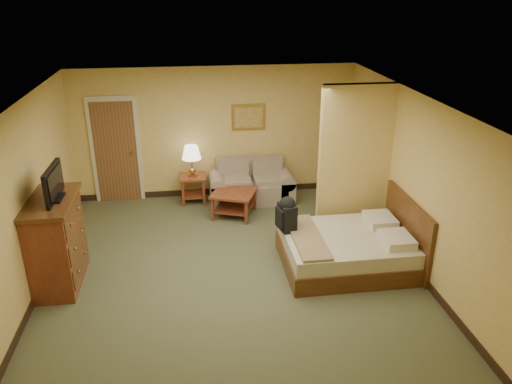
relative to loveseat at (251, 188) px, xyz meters
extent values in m
plane|color=#4C5033|center=(-0.65, -2.57, -0.27)|extent=(6.00, 6.00, 0.00)
plane|color=white|center=(-0.65, -2.57, 2.33)|extent=(6.00, 6.00, 0.00)
cube|color=#D7B35C|center=(-0.65, 0.43, 1.03)|extent=(5.50, 0.02, 2.60)
cube|color=#D7B35C|center=(-3.40, -2.57, 1.03)|extent=(0.02, 6.00, 2.60)
cube|color=#D7B35C|center=(2.10, -2.57, 1.03)|extent=(0.02, 6.00, 2.60)
cube|color=#D7B35C|center=(1.50, -1.65, 1.03)|extent=(1.20, 0.15, 2.60)
cube|color=beige|center=(-2.60, 0.40, 0.78)|extent=(0.94, 0.06, 2.10)
cube|color=brown|center=(-2.60, 0.38, 0.73)|extent=(0.80, 0.04, 2.00)
cylinder|color=#A77F3D|center=(-2.30, 0.33, 0.73)|extent=(0.04, 0.12, 0.04)
cube|color=black|center=(-0.65, 0.42, -0.21)|extent=(5.50, 0.02, 0.12)
cube|color=gray|center=(0.00, -0.05, -0.07)|extent=(1.36, 0.73, 0.41)
cube|color=gray|center=(0.00, 0.27, 0.35)|extent=(1.36, 0.17, 0.43)
cube|color=gray|center=(-0.68, -0.05, -0.04)|extent=(0.29, 0.73, 0.46)
cube|color=gray|center=(0.68, -0.05, -0.04)|extent=(0.29, 0.73, 0.46)
cube|color=maroon|center=(-1.15, 0.08, 0.26)|extent=(0.50, 0.50, 0.04)
cube|color=maroon|center=(-1.15, 0.08, -0.12)|extent=(0.42, 0.42, 0.03)
cube|color=maroon|center=(-1.35, -0.12, -0.01)|extent=(0.05, 0.05, 0.51)
cube|color=maroon|center=(-0.95, -0.12, -0.01)|extent=(0.05, 0.05, 0.51)
cube|color=maroon|center=(-1.35, 0.28, -0.01)|extent=(0.05, 0.05, 0.51)
cube|color=maroon|center=(-0.95, 0.28, -0.01)|extent=(0.05, 0.05, 0.51)
cylinder|color=#A77F3D|center=(-1.15, 0.08, 0.30)|extent=(0.19, 0.19, 0.04)
cylinder|color=#A77F3D|center=(-1.15, 0.08, 0.54)|extent=(0.02, 0.02, 0.31)
cone|color=white|center=(-1.15, 0.08, 0.77)|extent=(0.37, 0.37, 0.26)
cube|color=maroon|center=(-0.41, -0.65, 0.19)|extent=(0.96, 0.96, 0.04)
cube|color=maroon|center=(-0.41, -0.65, -0.11)|extent=(0.83, 0.83, 0.03)
cube|color=maroon|center=(-0.73, -0.97, -0.05)|extent=(0.05, 0.05, 0.45)
cube|color=maroon|center=(-0.09, -0.33, -0.05)|extent=(0.05, 0.05, 0.45)
cube|color=#B78E3F|center=(0.00, 0.41, 1.33)|extent=(0.67, 0.03, 0.52)
cube|color=#A57632|center=(0.00, 0.39, 1.33)|extent=(0.55, 0.02, 0.41)
cube|color=maroon|center=(-3.12, -2.57, 0.36)|extent=(0.58, 1.15, 1.26)
cube|color=#4A2711|center=(-3.12, -2.57, 1.02)|extent=(0.65, 1.24, 0.06)
cube|color=black|center=(-3.02, -2.57, 1.06)|extent=(0.20, 0.34, 0.03)
cube|color=black|center=(-3.02, -2.57, 1.29)|extent=(0.07, 0.77, 0.46)
cube|color=#4A2711|center=(1.10, -2.67, -0.13)|extent=(1.90, 1.52, 0.29)
cube|color=beige|center=(1.10, -2.67, 0.13)|extent=(1.85, 1.46, 0.23)
cube|color=#4A2711|center=(2.06, -2.67, 0.25)|extent=(0.06, 1.62, 1.05)
cube|color=silver|center=(1.75, -3.00, 0.30)|extent=(0.43, 0.52, 0.13)
cube|color=silver|center=(1.75, -2.34, 0.30)|extent=(0.43, 0.52, 0.13)
cube|color=olive|center=(0.48, -2.67, 0.26)|extent=(0.43, 1.43, 0.05)
cube|color=black|center=(0.24, -2.35, 0.45)|extent=(0.27, 0.35, 0.42)
sphere|color=black|center=(0.24, -2.35, 0.67)|extent=(0.25, 0.25, 0.25)
camera|label=1|loc=(-1.18, -9.10, 3.79)|focal=35.00mm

